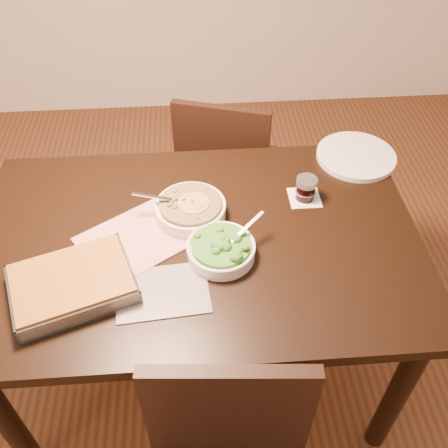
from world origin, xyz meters
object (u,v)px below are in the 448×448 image
at_px(wine_tumbler, 306,188).
at_px(stew_bowl, 191,209).
at_px(table, 199,257).
at_px(broccoli_bowl, 221,249).
at_px(chair_far, 226,167).
at_px(dinner_plate, 356,156).
at_px(baking_dish, 72,284).

bearing_deg(wine_tumbler, stew_bowl, -171.50).
relative_size(table, stew_bowl, 5.47).
relative_size(table, wine_tumbler, 17.41).
xyz_separation_m(broccoli_bowl, chair_far, (0.08, 0.77, -0.30)).
xyz_separation_m(wine_tumbler, dinner_plate, (0.23, 0.20, -0.03)).
bearing_deg(stew_bowl, baking_dish, -140.38).
distance_m(table, baking_dish, 0.42).
bearing_deg(table, broccoli_bowl, -49.72).
distance_m(broccoli_bowl, chair_far, 0.83).
bearing_deg(wine_tumbler, broccoli_bowl, -141.67).
height_order(stew_bowl, broccoli_bowl, stew_bowl).
xyz_separation_m(table, baking_dish, (-0.36, -0.18, 0.12)).
relative_size(stew_bowl, chair_far, 0.30).
distance_m(stew_bowl, baking_dish, 0.44).
distance_m(wine_tumbler, chair_far, 0.66).
bearing_deg(chair_far, dinner_plate, 161.20).
height_order(table, baking_dish, baking_dish).
bearing_deg(wine_tumbler, dinner_plate, 41.42).
relative_size(broccoli_bowl, wine_tumbler, 2.63).
xyz_separation_m(stew_bowl, wine_tumbler, (0.39, 0.06, 0.01)).
relative_size(stew_bowl, dinner_plate, 0.88).
relative_size(baking_dish, dinner_plate, 1.36).
bearing_deg(wine_tumbler, table, -157.04).
bearing_deg(chair_far, broccoli_bowl, 101.53).
distance_m(broccoli_bowl, wine_tumbler, 0.38).
relative_size(stew_bowl, wine_tumbler, 3.18).
xyz_separation_m(baking_dish, wine_tumbler, (0.73, 0.34, 0.02)).
xyz_separation_m(stew_bowl, baking_dish, (-0.34, -0.28, -0.00)).
height_order(broccoli_bowl, chair_far, chair_far).
relative_size(table, baking_dish, 3.55).
height_order(stew_bowl, chair_far, chair_far).
bearing_deg(chair_far, wine_tumbler, 129.94).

